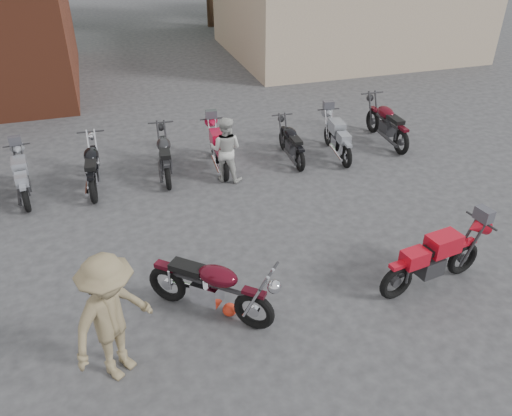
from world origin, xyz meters
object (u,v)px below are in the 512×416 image
object	(u,v)px
vintage_motorcycle	(211,284)
row_bike_6	(338,136)
row_bike_1	(22,176)
sportbike	(435,257)
person_tan	(112,318)
row_bike_4	(219,147)
row_bike_5	(291,141)
row_bike_7	(387,121)
row_bike_3	(165,153)
helmet	(230,310)
row_bike_2	(92,164)
person_light	(226,150)

from	to	relation	value
vintage_motorcycle	row_bike_6	bearing A→B (deg)	88.62
row_bike_1	sportbike	bearing A→B (deg)	-134.52
sportbike	row_bike_1	distance (m)	8.86
person_tan	row_bike_4	size ratio (longest dim) A/B	1.05
vintage_motorcycle	row_bike_5	xyz separation A→B (m)	(3.28, 5.05, -0.11)
row_bike_6	row_bike_7	xyz separation A→B (m)	(1.67, 0.39, 0.07)
row_bike_7	row_bike_3	bearing A→B (deg)	92.19
helmet	row_bike_4	distance (m)	5.39
row_bike_4	row_bike_5	size ratio (longest dim) A/B	1.06
helmet	row_bike_7	size ratio (longest dim) A/B	0.11
sportbike	row_bike_7	distance (m)	6.18
row_bike_6	row_bike_1	bearing A→B (deg)	95.32
row_bike_2	row_bike_3	distance (m)	1.69
helmet	person_tan	xyz separation A→B (m)	(-1.76, -0.64, 0.90)
row_bike_7	person_tan	bearing A→B (deg)	128.93
helmet	row_bike_4	xyz separation A→B (m)	(1.12, 5.26, 0.45)
row_bike_5	sportbike	bearing A→B (deg)	-172.19
vintage_motorcycle	row_bike_2	world-z (taller)	vintage_motorcycle
vintage_motorcycle	row_bike_5	size ratio (longest dim) A/B	1.20
row_bike_4	row_bike_7	size ratio (longest dim) A/B	0.88
vintage_motorcycle	helmet	world-z (taller)	vintage_motorcycle
person_tan	helmet	bearing A→B (deg)	-19.31
helmet	row_bike_1	world-z (taller)	row_bike_1
sportbike	helmet	size ratio (longest dim) A/B	8.79
person_light	row_bike_3	distance (m)	1.54
person_light	person_tan	world-z (taller)	person_tan
row_bike_1	row_bike_7	bearing A→B (deg)	-95.00
row_bike_1	row_bike_6	size ratio (longest dim) A/B	0.96
vintage_motorcycle	row_bike_5	world-z (taller)	vintage_motorcycle
row_bike_7	row_bike_1	bearing A→B (deg)	92.52
person_tan	row_bike_7	size ratio (longest dim) A/B	0.93
row_bike_6	row_bike_5	bearing A→B (deg)	89.80
person_light	row_bike_3	size ratio (longest dim) A/B	0.80
row_bike_2	row_bike_7	world-z (taller)	row_bike_7
vintage_motorcycle	row_bike_6	distance (m)	6.67
row_bike_3	helmet	bearing A→B (deg)	-172.85
person_tan	row_bike_2	distance (m)	5.80
row_bike_5	row_bike_6	distance (m)	1.25
person_light	row_bike_4	xyz separation A→B (m)	(-0.01, 0.70, -0.24)
vintage_motorcycle	row_bike_5	distance (m)	6.02
row_bike_5	row_bike_2	bearing A→B (deg)	92.25
row_bike_4	helmet	bearing A→B (deg)	170.59
sportbike	person_tan	xyz separation A→B (m)	(-5.32, -0.33, 0.41)
row_bike_3	row_bike_5	size ratio (longest dim) A/B	1.10
row_bike_5	person_tan	bearing A→B (deg)	142.62
sportbike	row_bike_1	bearing A→B (deg)	133.49
sportbike	row_bike_6	size ratio (longest dim) A/B	1.09
person_tan	row_bike_4	bearing A→B (deg)	24.78
row_bike_1	row_bike_5	world-z (taller)	row_bike_1
vintage_motorcycle	row_bike_1	xyz separation A→B (m)	(-3.18, 5.02, -0.10)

